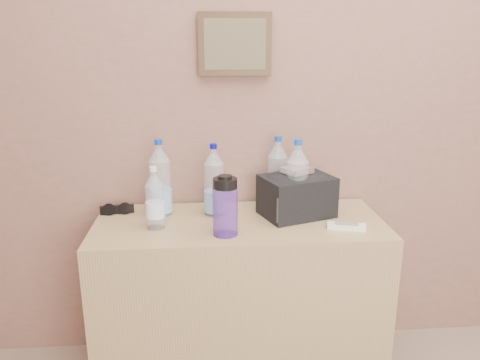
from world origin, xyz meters
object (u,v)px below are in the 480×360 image
Objects in this scene: pet_large_d at (297,184)px; toiletry_bag at (297,193)px; sunglasses at (117,209)px; pet_small at (155,201)px; foil_packet at (297,170)px; pet_large_b at (214,184)px; pet_large_c at (277,177)px; nalgene_bottle at (225,206)px; pet_large_a at (160,182)px; dresser at (239,301)px; ac_remote at (346,226)px.

toiletry_bag is (0.01, 0.04, -0.05)m from pet_large_d.
sunglasses is 0.75m from toiletry_bag.
pet_small is 0.57m from foil_packet.
pet_large_b is 0.96× the size of pet_large_c.
pet_large_d reaches higher than nalgene_bottle.
pet_large_c is 0.13m from toiletry_bag.
pet_small is at bearing 161.82° from nalgene_bottle.
pet_large_a is 1.30× the size of pet_small.
toiletry_bag is at bearing -13.40° from sunglasses.
sunglasses is at bearing 135.60° from pet_small.
pet_large_b is at bearing -13.15° from sunglasses.
pet_large_c is 0.37m from nalgene_bottle.
dresser is 10.85× the size of foil_packet.
foil_packet reaches higher than toiletry_bag.
ac_remote is 0.25m from toiletry_bag.
foil_packet is (0.56, 0.07, 0.09)m from pet_small.
nalgene_bottle is at bearing -151.43° from foil_packet.
pet_large_a is at bearing 170.47° from pet_large_d.
pet_large_a is at bearing -174.34° from pet_large_c.
dresser is at bearing -172.52° from foil_packet.
pet_small is at bearing 170.17° from toiletry_bag.
sunglasses is (-0.68, -0.02, -0.12)m from pet_large_c.
foil_packet is (0.55, -0.07, 0.06)m from pet_large_a.
pet_large_b is 0.91× the size of pet_large_d.
pet_large_a is 1.06× the size of pet_large_b.
pet_large_d is at bearing -122.45° from toiletry_bag.
pet_large_b is 1.08× the size of toiletry_bag.
dresser is 8.32× the size of sunglasses.
pet_large_a reaches higher than pet_small.
dresser is at bearing -42.49° from pet_large_b.
dresser is at bearing -18.23° from pet_large_a.
sunglasses is 1.30× the size of foil_packet.
nalgene_bottle is at bearing -154.07° from pet_large_d.
dresser is 0.52m from toiletry_bag.
dresser is 3.53× the size of pet_large_d.
pet_small is 0.26m from sunglasses.
ac_remote is at bearing -64.81° from toiletry_bag.
pet_large_b reaches higher than sunglasses.
pet_large_b is 0.26m from pet_small.
pet_large_c is (0.17, 0.15, 0.50)m from dresser.
pet_small is at bearing -149.82° from pet_large_b.
pet_large_c reaches higher than dresser.
nalgene_bottle reaches higher than dresser.
pet_large_a is 0.56m from foil_packet.
pet_large_c reaches higher than pet_large_b.
dresser is at bearing 64.44° from nalgene_bottle.
pet_small reaches higher than foil_packet.
pet_large_b reaches higher than foil_packet.
pet_large_b is 2.81× the size of foil_packet.
nalgene_bottle reaches higher than toiletry_bag.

